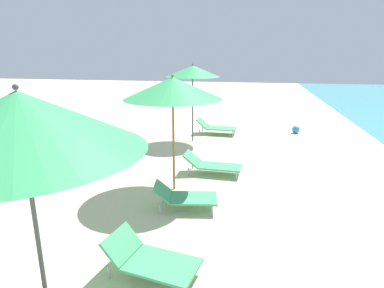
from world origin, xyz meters
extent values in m
cylinder|color=#4C4C51|center=(-0.51, 7.84, 1.04)|extent=(0.05, 0.05, 2.08)
cone|color=#3FB266|center=(-0.51, 7.84, 2.38)|extent=(2.47, 2.47, 0.61)
sphere|color=#4C4C51|center=(-0.51, 7.84, 2.72)|extent=(0.06, 0.06, 0.06)
cube|color=#4CA572|center=(0.59, 8.80, 0.21)|extent=(1.10, 0.83, 0.04)
cube|color=#4CA572|center=(-0.03, 8.92, 0.38)|extent=(0.43, 0.70, 0.34)
cylinder|color=#B2B2B7|center=(1.04, 8.99, 0.09)|extent=(0.04, 0.04, 0.19)
cylinder|color=#B2B2B7|center=(-0.03, 9.20, 0.09)|extent=(0.04, 0.04, 0.19)
cylinder|color=#B2B2B7|center=(-0.14, 8.66, 0.09)|extent=(0.04, 0.04, 0.19)
cylinder|color=olive|center=(0.04, 11.80, 1.04)|extent=(0.05, 0.05, 2.08)
cone|color=#3FB266|center=(0.04, 11.80, 2.31)|extent=(2.12, 2.12, 0.46)
sphere|color=olive|center=(0.04, 11.80, 2.57)|extent=(0.06, 0.06, 0.06)
cube|color=#4CA572|center=(0.98, 12.91, 0.21)|extent=(1.12, 0.63, 0.04)
cube|color=#4CA572|center=(0.25, 12.95, 0.38)|extent=(0.42, 0.59, 0.32)
cylinder|color=#B2B2B7|center=(1.43, 13.13, 0.10)|extent=(0.04, 0.04, 0.19)
cylinder|color=#B2B2B7|center=(1.41, 12.65, 0.10)|extent=(0.04, 0.04, 0.19)
cylinder|color=#B2B2B7|center=(0.21, 13.19, 0.10)|extent=(0.04, 0.04, 0.19)
cylinder|color=#B2B2B7|center=(0.19, 12.71, 0.10)|extent=(0.04, 0.04, 0.19)
cube|color=#4CA572|center=(0.65, 10.92, 0.23)|extent=(1.02, 0.74, 0.04)
cube|color=#4CA572|center=(0.04, 10.82, 0.38)|extent=(0.42, 0.65, 0.29)
cylinder|color=#B2B2B7|center=(0.98, 11.22, 0.10)|extent=(0.04, 0.04, 0.21)
cylinder|color=#B2B2B7|center=(1.06, 10.72, 0.10)|extent=(0.04, 0.04, 0.21)
cylinder|color=#B2B2B7|center=(-0.03, 11.07, 0.10)|extent=(0.04, 0.04, 0.21)
cylinder|color=#B2B2B7|center=(0.05, 10.57, 0.10)|extent=(0.04, 0.04, 0.21)
cylinder|color=#4C4C51|center=(-0.31, 16.04, 1.12)|extent=(0.05, 0.05, 2.25)
cone|color=#3FB266|center=(-0.31, 16.04, 2.43)|extent=(1.83, 1.83, 0.38)
sphere|color=#4C4C51|center=(-0.31, 16.04, 2.65)|extent=(0.06, 0.06, 0.06)
cube|color=#4CA572|center=(0.61, 17.18, 0.23)|extent=(1.17, 0.74, 0.04)
cube|color=#4CA572|center=(-0.14, 17.22, 0.41)|extent=(0.43, 0.69, 0.35)
cylinder|color=#B2B2B7|center=(1.09, 17.44, 0.11)|extent=(0.04, 0.04, 0.21)
cylinder|color=#B2B2B7|center=(1.06, 16.87, 0.11)|extent=(0.04, 0.04, 0.21)
cylinder|color=#B2B2B7|center=(-0.18, 17.51, 0.11)|extent=(0.04, 0.04, 0.21)
cylinder|color=#B2B2B7|center=(-0.21, 16.94, 0.11)|extent=(0.04, 0.04, 0.21)
sphere|color=#338CD8|center=(3.45, 17.88, 0.15)|extent=(0.29, 0.29, 0.29)
camera|label=1|loc=(1.70, 5.11, 3.03)|focal=30.17mm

